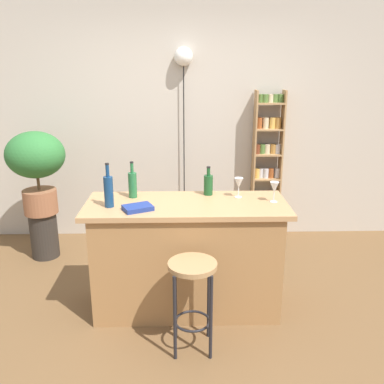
{
  "coord_description": "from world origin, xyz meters",
  "views": [
    {
      "loc": [
        -0.03,
        -2.84,
        1.99
      ],
      "look_at": [
        0.05,
        0.55,
        0.93
      ],
      "focal_mm": 39.46,
      "sensor_mm": 36.0,
      "label": 1
    }
  ],
  "objects_px": {
    "bottle_spirits_clear": "(109,191)",
    "pendant_globe_light": "(183,60)",
    "spice_shelf": "(267,163)",
    "bottle_soda_blue": "(133,184)",
    "bar_stool": "(192,285)",
    "potted_plant": "(36,163)",
    "wine_glass_left": "(274,188)",
    "bottle_olive_oil": "(208,184)",
    "plant_stool": "(44,235)",
    "cookbook": "(138,208)",
    "wine_glass_center": "(239,183)"
  },
  "relations": [
    {
      "from": "spice_shelf",
      "to": "bottle_olive_oil",
      "type": "xyz_separation_m",
      "value": [
        -0.74,
        -1.28,
        0.12
      ]
    },
    {
      "from": "spice_shelf",
      "to": "bottle_soda_blue",
      "type": "relative_size",
      "value": 5.65
    },
    {
      "from": "spice_shelf",
      "to": "wine_glass_center",
      "type": "height_order",
      "value": "spice_shelf"
    },
    {
      "from": "bottle_spirits_clear",
      "to": "spice_shelf",
      "type": "bearing_deg",
      "value": 45.84
    },
    {
      "from": "bottle_spirits_clear",
      "to": "pendant_globe_light",
      "type": "height_order",
      "value": "pendant_globe_light"
    },
    {
      "from": "potted_plant",
      "to": "pendant_globe_light",
      "type": "distance_m",
      "value": 1.86
    },
    {
      "from": "wine_glass_center",
      "to": "pendant_globe_light",
      "type": "height_order",
      "value": "pendant_globe_light"
    },
    {
      "from": "plant_stool",
      "to": "bottle_olive_oil",
      "type": "bearing_deg",
      "value": -25.02
    },
    {
      "from": "spice_shelf",
      "to": "potted_plant",
      "type": "height_order",
      "value": "spice_shelf"
    },
    {
      "from": "bar_stool",
      "to": "plant_stool",
      "type": "xyz_separation_m",
      "value": [
        -1.52,
        1.54,
        -0.26
      ]
    },
    {
      "from": "potted_plant",
      "to": "wine_glass_left",
      "type": "distance_m",
      "value": 2.39
    },
    {
      "from": "wine_glass_center",
      "to": "cookbook",
      "type": "bearing_deg",
      "value": -159.69
    },
    {
      "from": "wine_glass_left",
      "to": "plant_stool",
      "type": "bearing_deg",
      "value": 155.74
    },
    {
      "from": "bottle_olive_oil",
      "to": "cookbook",
      "type": "xyz_separation_m",
      "value": [
        -0.55,
        -0.37,
        -0.07
      ]
    },
    {
      "from": "wine_glass_center",
      "to": "potted_plant",
      "type": "bearing_deg",
      "value": 155.93
    },
    {
      "from": "potted_plant",
      "to": "bottle_olive_oil",
      "type": "relative_size",
      "value": 3.5
    },
    {
      "from": "plant_stool",
      "to": "pendant_globe_light",
      "type": "bearing_deg",
      "value": 20.16
    },
    {
      "from": "spice_shelf",
      "to": "wine_glass_left",
      "type": "bearing_deg",
      "value": -99.11
    },
    {
      "from": "cookbook",
      "to": "spice_shelf",
      "type": "bearing_deg",
      "value": 26.61
    },
    {
      "from": "plant_stool",
      "to": "wine_glass_center",
      "type": "height_order",
      "value": "wine_glass_center"
    },
    {
      "from": "bottle_olive_oil",
      "to": "pendant_globe_light",
      "type": "distance_m",
      "value": 1.66
    },
    {
      "from": "bottle_soda_blue",
      "to": "bar_stool",
      "type": "bearing_deg",
      "value": -56.27
    },
    {
      "from": "spice_shelf",
      "to": "pendant_globe_light",
      "type": "distance_m",
      "value": 1.45
    },
    {
      "from": "bar_stool",
      "to": "bottle_soda_blue",
      "type": "bearing_deg",
      "value": 123.73
    },
    {
      "from": "wine_glass_left",
      "to": "pendant_globe_light",
      "type": "bearing_deg",
      "value": 114.68
    },
    {
      "from": "bottle_soda_blue",
      "to": "bottle_spirits_clear",
      "type": "xyz_separation_m",
      "value": [
        -0.16,
        -0.23,
        0.02
      ]
    },
    {
      "from": "bar_stool",
      "to": "wine_glass_left",
      "type": "bearing_deg",
      "value": 40.3
    },
    {
      "from": "bar_stool",
      "to": "cookbook",
      "type": "bearing_deg",
      "value": 135.65
    },
    {
      "from": "bottle_soda_blue",
      "to": "cookbook",
      "type": "xyz_separation_m",
      "value": [
        0.07,
        -0.31,
        -0.1
      ]
    },
    {
      "from": "bar_stool",
      "to": "bottle_olive_oil",
      "type": "bearing_deg",
      "value": 78.78
    },
    {
      "from": "wine_glass_center",
      "to": "bottle_spirits_clear",
      "type": "bearing_deg",
      "value": -168.18
    },
    {
      "from": "bottle_spirits_clear",
      "to": "bottle_olive_oil",
      "type": "distance_m",
      "value": 0.83
    },
    {
      "from": "potted_plant",
      "to": "wine_glass_center",
      "type": "relative_size",
      "value": 5.16
    },
    {
      "from": "plant_stool",
      "to": "wine_glass_left",
      "type": "height_order",
      "value": "wine_glass_left"
    },
    {
      "from": "bar_stool",
      "to": "pendant_globe_light",
      "type": "xyz_separation_m",
      "value": [
        -0.04,
        2.08,
        1.5
      ]
    },
    {
      "from": "plant_stool",
      "to": "bottle_soda_blue",
      "type": "bearing_deg",
      "value": -38.48
    },
    {
      "from": "bottle_spirits_clear",
      "to": "pendant_globe_light",
      "type": "distance_m",
      "value": 1.96
    },
    {
      "from": "cookbook",
      "to": "pendant_globe_light",
      "type": "xyz_separation_m",
      "value": [
        0.36,
        1.69,
        1.06
      ]
    },
    {
      "from": "spice_shelf",
      "to": "wine_glass_center",
      "type": "xyz_separation_m",
      "value": [
        -0.5,
        -1.35,
        0.15
      ]
    },
    {
      "from": "bottle_soda_blue",
      "to": "bottle_spirits_clear",
      "type": "relative_size",
      "value": 0.87
    },
    {
      "from": "bottle_spirits_clear",
      "to": "cookbook",
      "type": "xyz_separation_m",
      "value": [
        0.22,
        -0.08,
        -0.11
      ]
    },
    {
      "from": "bottle_olive_oil",
      "to": "wine_glass_center",
      "type": "bearing_deg",
      "value": -17.15
    },
    {
      "from": "bottle_soda_blue",
      "to": "wine_glass_center",
      "type": "xyz_separation_m",
      "value": [
        0.86,
        -0.02,
        0.0
      ]
    },
    {
      "from": "cookbook",
      "to": "pendant_globe_light",
      "type": "height_order",
      "value": "pendant_globe_light"
    },
    {
      "from": "potted_plant",
      "to": "wine_glass_left",
      "type": "height_order",
      "value": "potted_plant"
    },
    {
      "from": "bottle_olive_oil",
      "to": "spice_shelf",
      "type": "bearing_deg",
      "value": 59.77
    },
    {
      "from": "bar_stool",
      "to": "spice_shelf",
      "type": "relative_size",
      "value": 0.4
    },
    {
      "from": "potted_plant",
      "to": "cookbook",
      "type": "bearing_deg",
      "value": -45.67
    },
    {
      "from": "potted_plant",
      "to": "wine_glass_left",
      "type": "bearing_deg",
      "value": -24.26
    },
    {
      "from": "plant_stool",
      "to": "wine_glass_center",
      "type": "xyz_separation_m",
      "value": [
        1.92,
        -0.86,
        0.79
      ]
    }
  ]
}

